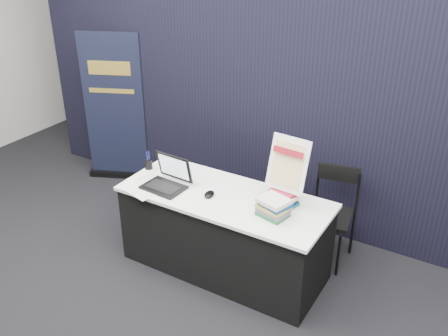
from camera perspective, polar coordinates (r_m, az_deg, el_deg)
floor at (r=4.28m, az=-3.87°, el=-15.09°), size 8.00×8.00×0.00m
wall_back at (r=6.92m, az=15.55°, el=16.80°), size 8.00×0.02×3.50m
drape_partition at (r=4.86m, az=6.46°, el=6.83°), size 6.00×0.08×2.40m
display_table at (r=4.41m, az=0.05°, el=-7.36°), size 1.80×0.75×0.75m
laptop at (r=4.34m, az=-6.56°, el=-1.35°), size 0.37×0.30×0.27m
mouse at (r=4.19m, az=-1.69°, el=-3.01°), size 0.10×0.14×0.04m
brochure_left at (r=4.33m, az=-9.36°, el=-2.60°), size 0.33×0.27×0.00m
brochure_mid at (r=4.47m, az=-8.04°, el=-1.50°), size 0.33×0.28×0.00m
brochure_right at (r=4.41m, az=-4.76°, el=-1.72°), size 0.34×0.29×0.00m
pen_cup at (r=4.68m, az=-8.62°, el=0.41°), size 0.08×0.08×0.09m
book_stack_tall at (r=4.06m, az=6.90°, el=-3.41°), size 0.24×0.21×0.14m
book_stack_short at (r=3.90m, az=5.67°, el=-4.50°), size 0.27×0.23×0.16m
info_sign at (r=3.95m, az=7.31°, el=0.35°), size 0.34×0.17×0.45m
pullup_banner at (r=5.93m, az=-12.33°, el=5.73°), size 0.72×0.39×1.75m
stacking_chair at (r=4.59m, az=11.99°, el=-4.80°), size 0.46×0.47×0.88m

